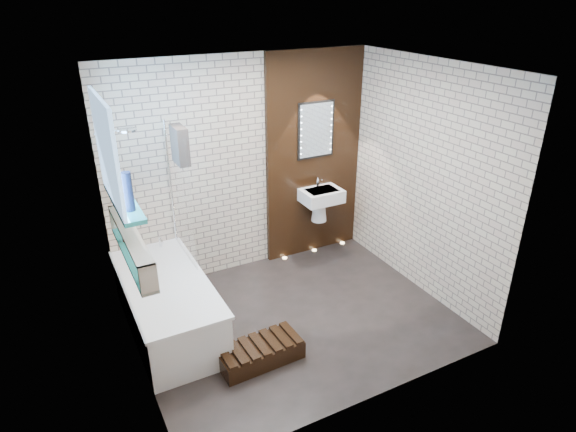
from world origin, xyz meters
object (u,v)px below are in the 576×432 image
led_mirror (316,130)px  walnut_step (260,353)px  washbasin (321,200)px  bath_screen (180,194)px  bathtub (168,305)px

led_mirror → walnut_step: 2.76m
washbasin → bath_screen: bearing=-174.2°
led_mirror → bath_screen: bearing=-169.3°
bathtub → led_mirror: led_mirror is taller
led_mirror → walnut_step: (-1.55, -1.66, -1.56)m
bathtub → washbasin: washbasin is taller
bathtub → walnut_step: bearing=-54.6°
walnut_step → washbasin: bearing=44.1°
washbasin → bathtub: bearing=-164.0°
bathtub → walnut_step: 1.10m
bath_screen → walnut_step: bath_screen is taller
led_mirror → walnut_step: bearing=-133.0°
washbasin → led_mirror: bearing=90.0°
bathtub → bath_screen: (0.35, 0.44, 0.99)m
bath_screen → washbasin: (1.82, 0.18, -0.49)m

